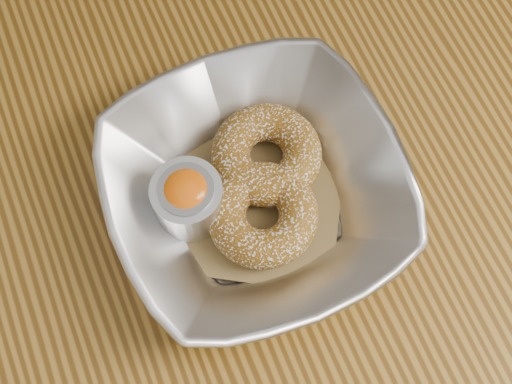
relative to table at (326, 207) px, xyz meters
name	(u,v)px	position (x,y,z in m)	size (l,w,h in m)	color
ground_plane	(294,328)	(0.00, 0.00, -0.65)	(4.00, 4.00, 0.00)	#565659
table	(326,207)	(0.00, 0.00, 0.00)	(1.20, 0.80, 0.75)	brown
serving_bowl	(256,192)	(-0.08, 0.00, 0.13)	(0.25, 0.25, 0.06)	silver
parchment	(256,201)	(-0.08, 0.00, 0.11)	(0.14, 0.14, 0.00)	brown
donut_back	(266,154)	(-0.06, 0.03, 0.13)	(0.10, 0.10, 0.03)	brown
donut_front	(262,215)	(-0.08, -0.02, 0.13)	(0.09, 0.09, 0.03)	brown
ramekin	(188,199)	(-0.13, 0.01, 0.14)	(0.06, 0.06, 0.06)	silver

